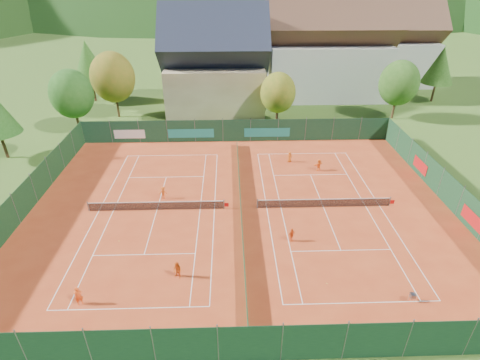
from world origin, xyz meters
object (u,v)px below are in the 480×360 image
object	(u,v)px
player_left_far	(163,193)
player_right_far_a	(290,157)
player_right_near	(292,235)
chalet	(215,66)
player_left_near	(79,296)
player_left_mid	(177,270)
ball_hopper	(413,296)
player_right_far_b	(319,165)
hotel_block_b	(389,48)
hotel_block_a	(327,53)

from	to	relation	value
player_left_far	player_right_far_a	xyz separation A→B (m)	(13.76, 7.61, -0.01)
player_right_near	player_right_far_a	xyz separation A→B (m)	(2.00, 14.73, -0.00)
chalet	player_right_near	distance (m)	36.25
player_left_near	player_left_mid	xyz separation A→B (m)	(6.42, 2.29, -0.03)
ball_hopper	player_right_near	distance (m)	10.00
player_right_near	ball_hopper	bearing A→B (deg)	-76.49
player_left_near	player_right_far_b	bearing A→B (deg)	11.60
player_left_near	player_left_far	size ratio (longest dim) A/B	1.15
player_left_mid	player_left_far	xyz separation A→B (m)	(-2.69, 11.15, -0.07)
chalet	player_left_mid	world-z (taller)	chalet
player_left_mid	player_right_near	xyz separation A→B (m)	(9.07, 4.02, -0.08)
player_left_mid	player_right_far_b	bearing A→B (deg)	81.74
player_left_near	player_right_near	size ratio (longest dim) A/B	1.16
hotel_block_b	player_left_mid	xyz separation A→B (m)	(-34.96, -53.07, -5.90)
chalet	hotel_block_b	distance (m)	35.85
hotel_block_a	player_right_near	distance (m)	43.26
player_left_mid	player_right_near	size ratio (longest dim) A/B	1.12
hotel_block_b	chalet	bearing A→B (deg)	-157.01
hotel_block_b	player_right_far_b	distance (m)	42.49
chalet	player_left_near	bearing A→B (deg)	-101.46
chalet	player_left_far	xyz separation A→B (m)	(-4.66, -27.92, -5.97)
player_left_mid	hotel_block_a	bearing A→B (deg)	97.16
hotel_block_a	player_right_far_b	distance (m)	30.10
player_right_near	player_right_far_a	world-z (taller)	player_right_near
hotel_block_a	player_left_far	size ratio (longest dim) A/B	16.58
player_right_far_a	player_left_mid	bearing A→B (deg)	53.24
chalet	hotel_block_b	size ratio (longest dim) A/B	0.94
player_left_mid	player_left_far	distance (m)	11.47
player_left_mid	player_right_far_b	world-z (taller)	player_left_mid
player_right_near	player_left_mid	bearing A→B (deg)	170.39
hotel_block_b	ball_hopper	size ratio (longest dim) A/B	21.60
player_left_far	chalet	bearing A→B (deg)	-102.17
player_left_near	ball_hopper	bearing A→B (deg)	-32.25
hotel_block_a	player_right_near	world-z (taller)	hotel_block_a
chalet	player_right_near	world-z (taller)	chalet
chalet	ball_hopper	bearing A→B (deg)	-70.98
player_left_mid	player_right_near	distance (m)	9.92
player_left_mid	player_left_far	size ratio (longest dim) A/B	1.11
player_left_far	player_right_far_a	size ratio (longest dim) A/B	1.01
ball_hopper	hotel_block_b	bearing A→B (deg)	71.61
hotel_block_b	player_left_far	xyz separation A→B (m)	(-37.66, -41.92, -5.97)
hotel_block_b	player_left_near	size ratio (longest dim) A/B	11.53
hotel_block_a	player_right_near	size ratio (longest dim) A/B	16.69
player_left_far	player_left_near	bearing A→B (deg)	71.79
hotel_block_a	chalet	bearing A→B (deg)	-162.47
hotel_block_b	ball_hopper	distance (m)	59.18
player_left_near	player_left_far	world-z (taller)	player_left_near
player_left_near	player_left_far	bearing A→B (deg)	43.50
ball_hopper	player_right_far_a	world-z (taller)	player_right_far_a
chalet	player_right_far_a	xyz separation A→B (m)	(9.11, -20.31, -5.98)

